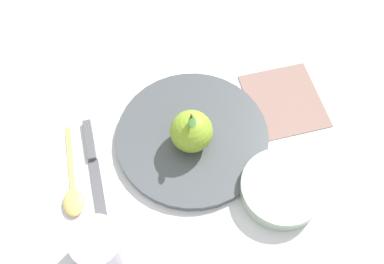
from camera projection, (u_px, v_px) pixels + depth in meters
ground_plane at (178, 140)px, 0.75m from camera, size 2.40×2.40×0.00m
dinner_plate at (192, 135)px, 0.74m from camera, size 0.27×0.27×0.01m
apple at (191, 131)px, 0.70m from camera, size 0.07×0.07×0.09m
side_bowl at (281, 188)px, 0.69m from camera, size 0.13×0.13×0.03m
cup at (98, 245)px, 0.62m from camera, size 0.08×0.08×0.07m
knife at (93, 163)px, 0.72m from camera, size 0.21×0.04×0.01m
spoon at (73, 192)px, 0.70m from camera, size 0.17×0.04×0.01m
linen_napkin at (284, 100)px, 0.79m from camera, size 0.16×0.15×0.00m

